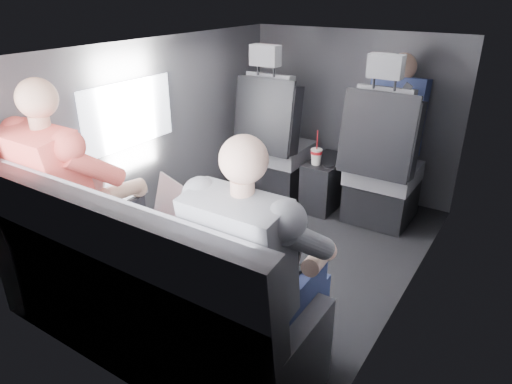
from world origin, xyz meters
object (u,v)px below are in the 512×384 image
Objects in this scene: rear_bench at (152,298)px; soda_cup at (316,156)px; front_seat_left at (276,151)px; passenger_rear_left at (75,196)px; laptop_silver at (191,218)px; passenger_front_right at (396,118)px; front_seat_right at (381,173)px; laptop_black at (281,246)px; passenger_rear_right at (260,268)px; center_console at (326,183)px; laptop_white at (98,188)px.

soda_cup is (-0.03, 1.80, 0.16)m from rear_bench.
front_seat_left is 1.83m from passenger_rear_left.
laptop_silver is 1.95m from passenger_front_right.
laptop_black is at bearing -87.01° from front_seat_right.
soda_cup is at bearing 108.57° from passenger_rear_right.
passenger_rear_left is 2.32m from passenger_front_right.
passenger_front_right is (0.39, 1.90, 0.11)m from laptop_silver.
passenger_rear_right is at bearing -73.66° from center_console.
front_seat_right reaches higher than rear_bench.
laptop_silver is (0.05, -1.69, 0.44)m from center_console.
front_seat_right is 1.65m from laptop_black.
front_seat_right is 1.05× the size of passenger_rear_right.
passenger_rear_left is (-0.61, 0.09, 0.34)m from rear_bench.
front_seat_right is 3.39× the size of laptop_white.
front_seat_left is 1.74m from laptop_silver.
passenger_rear_right is at bearing -7.59° from laptop_white.
front_seat_right is at bearing 92.99° from laptop_black.
laptop_silver is 0.52m from passenger_rear_right.
rear_bench is 0.70m from passenger_rear_left.
passenger_rear_left is (-0.65, -0.16, 0.01)m from laptop_silver.
soda_cup is at bearing 71.41° from passenger_rear_left.
passenger_front_right is (-0.02, 0.26, 0.35)m from front_seat_right.
passenger_front_right is (1.04, 2.07, 0.10)m from passenger_rear_left.
center_console is 0.60× the size of passenger_front_right.
front_seat_left reaches higher than laptop_silver.
soda_cup is 1.81m from passenger_rear_left.
passenger_rear_left is (0.01, -0.16, 0.01)m from laptop_white.
center_console is 0.37× the size of passenger_rear_left.
laptop_white is at bearing -122.81° from front_seat_right.
passenger_rear_right is at bearing 0.06° from passenger_rear_left.
front_seat_left is at bearing -174.93° from center_console.
passenger_rear_left reaches higher than front_seat_right.
passenger_rear_left is (-0.16, -1.81, 0.25)m from front_seat_left.
laptop_white is 0.66m from laptop_silver.
center_console is 1.78× the size of soda_cup.
center_console is at bearing 77.20° from soda_cup.
laptop_silver is 0.35× the size of passenger_rear_left.
passenger_front_right is (0.47, 0.36, 0.28)m from soda_cup.
laptop_black is at bearing 8.97° from passenger_rear_left.
passenger_rear_right is (0.54, 0.10, 0.31)m from rear_bench.
rear_bench is 4.29× the size of laptop_white.
passenger_rear_right is 2.07m from passenger_front_right.
passenger_rear_right is at bearing -87.11° from front_seat_right.
rear_bench is 0.74m from laptop_white.
laptop_white is 1.09× the size of laptop_black.
laptop_silver is at bearing 13.91° from passenger_rear_left.
passenger_rear_right is (0.57, -1.71, 0.15)m from soda_cup.
laptop_black is (0.54, -1.67, 0.43)m from center_console.
passenger_rear_right is (1.16, -0.15, -0.02)m from laptop_white.
rear_bench is at bearing -152.85° from laptop_black.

